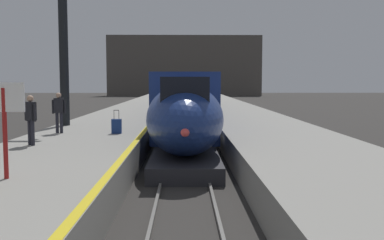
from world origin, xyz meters
TOP-DOWN VIEW (x-y plane):
  - platform_left at (-4.05, 24.75)m, footprint 4.80×110.00m
  - platform_right at (4.05, 24.75)m, footprint 4.80×110.00m
  - platform_left_safety_stripe at (-1.77, 24.75)m, footprint 0.20×107.80m
  - rail_main_left at (-0.75, 27.50)m, footprint 0.08×110.00m
  - rail_main_right at (0.75, 27.50)m, footprint 0.08×110.00m
  - highspeed_train_main at (0.00, 29.21)m, footprint 2.92×37.48m
  - station_column_far at (-5.90, 19.76)m, footprint 4.00×0.68m
  - passenger_near_edge at (-5.25, 16.37)m, footprint 0.57×0.25m
  - passenger_mid_platform at (-5.18, 12.78)m, footprint 0.46×0.41m
  - rolling_suitcase at (-2.83, 16.19)m, footprint 0.40×0.22m
  - departure_info_board at (-3.96, 7.58)m, footprint 0.90×0.10m
  - terminus_back_wall at (0.00, 102.00)m, footprint 36.00×2.00m

SIDE VIEW (x-z plane):
  - rail_main_left at x=-0.75m, z-range 0.00..0.12m
  - rail_main_right at x=0.75m, z-range 0.00..0.12m
  - platform_left at x=-4.05m, z-range 0.00..1.05m
  - platform_right at x=4.05m, z-range 0.00..1.05m
  - platform_left_safety_stripe at x=-1.77m, z-range 1.05..1.06m
  - rolling_suitcase at x=-2.83m, z-range 0.86..1.85m
  - highspeed_train_main at x=0.00m, z-range 0.13..3.73m
  - passenger_near_edge at x=-5.25m, z-range 1.19..2.88m
  - passenger_mid_platform at x=-5.18m, z-range 1.19..2.88m
  - departure_info_board at x=-3.96m, z-range 1.50..3.62m
  - station_column_far at x=-5.90m, z-range 1.98..11.14m
  - terminus_back_wall at x=0.00m, z-range 0.00..14.00m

